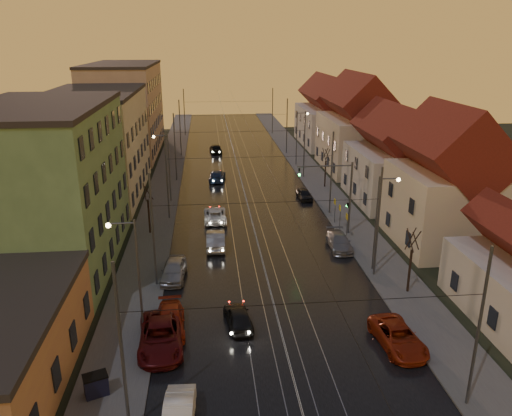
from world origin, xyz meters
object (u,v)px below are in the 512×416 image
object	(u,v)px
driving_car_2	(215,215)
parked_left_3	(174,270)
parked_right_0	(398,337)
parked_right_1	(339,242)
traffic_light_mast	(340,189)
street_lamp_2	(166,161)
street_lamp_3	(299,133)
dumpster	(96,385)
driving_car_1	(216,240)
parked_right_2	(304,194)
street_lamp_0	(133,268)
driving_car_4	(216,149)
parked_left_2	(170,321)
street_lamp_1	(380,214)
driving_car_3	(217,176)
parked_left_1	(161,336)
driving_car_0	(238,317)

from	to	relation	value
driving_car_2	parked_left_3	world-z (taller)	parked_left_3
parked_right_0	parked_right_1	world-z (taller)	parked_right_0
traffic_light_mast	street_lamp_2	bearing A→B (deg)	144.93
street_lamp_3	traffic_light_mast	bearing A→B (deg)	-92.27
parked_right_0	dumpster	world-z (taller)	parked_right_0
driving_car_1	parked_right_0	bearing A→B (deg)	124.09
parked_right_0	dumpster	size ratio (longest dim) A/B	4.11
parked_right_2	street_lamp_3	bearing A→B (deg)	78.52
parked_left_3	street_lamp_2	bearing A→B (deg)	99.58
driving_car_1	driving_car_2	size ratio (longest dim) A/B	0.95
street_lamp_0	driving_car_1	size ratio (longest dim) A/B	1.70
driving_car_2	driving_car_4	size ratio (longest dim) A/B	1.10
parked_right_1	parked_right_2	size ratio (longest dim) A/B	1.28
driving_car_4	traffic_light_mast	bearing A→B (deg)	101.41
driving_car_2	parked_left_2	distance (m)	20.62
parked_left_3	parked_right_1	xyz separation A→B (m)	(14.55, 4.58, -0.10)
street_lamp_0	parked_right_0	bearing A→B (deg)	-9.15
street_lamp_0	street_lamp_1	distance (m)	19.89
street_lamp_0	street_lamp_3	distance (m)	47.62
parked_left_3	parked_right_2	world-z (taller)	parked_left_3
parked_right_1	driving_car_2	bearing A→B (deg)	145.06
street_lamp_2	dumpster	xyz separation A→B (m)	(-1.54, -33.41, -4.19)
street_lamp_2	parked_right_1	bearing A→B (deg)	-43.18
street_lamp_1	parked_right_0	world-z (taller)	street_lamp_1
street_lamp_2	street_lamp_3	distance (m)	24.24
driving_car_3	parked_left_2	xyz separation A→B (m)	(-3.95, -35.80, -0.05)
parked_left_3	street_lamp_0	bearing A→B (deg)	-97.81
parked_left_3	dumpster	world-z (taller)	parked_left_3
street_lamp_2	driving_car_2	size ratio (longest dim) A/B	1.62
parked_left_1	dumpster	world-z (taller)	parked_left_1
parked_right_2	dumpster	distance (m)	37.17
parked_right_0	parked_right_1	xyz separation A→B (m)	(0.29, 15.27, -0.02)
street_lamp_3	traffic_light_mast	world-z (taller)	street_lamp_3
driving_car_4	parked_right_2	distance (m)	28.02
traffic_light_mast	dumpster	world-z (taller)	traffic_light_mast
parked_left_3	parked_right_0	world-z (taller)	parked_left_3
parked_left_3	parked_right_1	bearing A→B (deg)	21.97
driving_car_1	parked_right_2	world-z (taller)	driving_car_1
driving_car_0	parked_left_1	world-z (taller)	parked_left_1
street_lamp_1	street_lamp_2	xyz separation A→B (m)	(-18.21, 20.00, 0.00)
driving_car_0	parked_right_1	bearing A→B (deg)	-136.68
driving_car_4	parked_left_2	xyz separation A→B (m)	(-4.15, -52.92, -0.10)
parked_left_2	parked_right_2	world-z (taller)	parked_left_2
street_lamp_3	parked_right_0	bearing A→B (deg)	-92.67
parked_right_0	street_lamp_3	bearing A→B (deg)	82.52
traffic_light_mast	street_lamp_0	bearing A→B (deg)	-136.90
street_lamp_1	street_lamp_3	distance (m)	36.00
driving_car_3	street_lamp_0	bearing A→B (deg)	86.66
driving_car_4	parked_right_0	bearing A→B (deg)	95.14
driving_car_2	parked_left_1	world-z (taller)	parked_left_1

